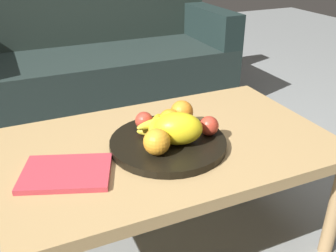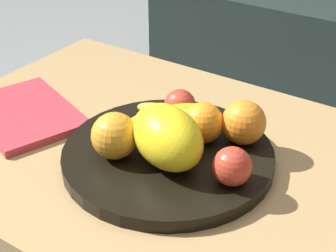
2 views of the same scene
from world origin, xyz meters
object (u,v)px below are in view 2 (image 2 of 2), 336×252
object	(u,v)px
fruit_bowl	(168,156)
banana_bunch	(171,123)
magazine	(25,113)
apple_left	(232,166)
coffee_table	(186,177)
orange_left	(203,123)
melon_large_front	(165,136)
apple_front	(180,105)
orange_front	(244,123)
orange_right	(115,136)

from	to	relation	value
fruit_bowl	banana_bunch	xyz separation A→B (m)	(-0.02, 0.04, 0.04)
magazine	apple_left	bearing A→B (deg)	21.37
coffee_table	orange_left	world-z (taller)	orange_left
melon_large_front	apple_front	world-z (taller)	melon_large_front
coffee_table	fruit_bowl	size ratio (longest dim) A/B	2.86
coffee_table	orange_front	distance (m)	0.15
orange_left	fruit_bowl	bearing A→B (deg)	-119.26
melon_large_front	apple_left	xyz separation A→B (m)	(0.12, 0.01, -0.02)
orange_left	magazine	world-z (taller)	orange_left
apple_left	orange_front	bearing A→B (deg)	108.80
melon_large_front	apple_front	size ratio (longest dim) A/B	2.51
coffee_table	magazine	distance (m)	0.36
apple_left	magazine	xyz separation A→B (m)	(-0.47, -0.01, -0.05)
melon_large_front	banana_bunch	distance (m)	0.08
orange_left	apple_front	bearing A→B (deg)	150.71
coffee_table	orange_front	xyz separation A→B (m)	(0.08, 0.07, 0.11)
coffee_table	apple_left	xyz separation A→B (m)	(0.12, -0.05, 0.10)
orange_right	apple_left	size ratio (longest dim) A/B	1.27
orange_left	orange_front	bearing A→B (deg)	30.96
fruit_bowl	apple_front	distance (m)	0.12
melon_large_front	orange_front	xyz separation A→B (m)	(0.08, 0.13, -0.01)
fruit_bowl	melon_large_front	world-z (taller)	melon_large_front
orange_front	orange_right	bearing A→B (deg)	-134.79
orange_front	apple_left	xyz separation A→B (m)	(0.04, -0.12, -0.01)
orange_front	apple_front	size ratio (longest dim) A/B	1.31
coffee_table	fruit_bowl	distance (m)	0.07
apple_front	apple_left	xyz separation A→B (m)	(0.18, -0.13, 0.00)
melon_large_front	banana_bunch	bearing A→B (deg)	116.85
apple_front	banana_bunch	bearing A→B (deg)	-70.87
coffee_table	apple_left	distance (m)	0.17
banana_bunch	magazine	bearing A→B (deg)	-167.80
orange_left	apple_front	world-z (taller)	orange_left
orange_left	magazine	xyz separation A→B (m)	(-0.37, -0.09, -0.05)
magazine	fruit_bowl	bearing A→B (deg)	25.58
coffee_table	melon_large_front	xyz separation A→B (m)	(-0.00, -0.06, 0.12)
coffee_table	orange_right	world-z (taller)	orange_right
coffee_table	orange_right	xyz separation A→B (m)	(-0.09, -0.10, 0.11)
coffee_table	orange_left	xyz separation A→B (m)	(0.01, 0.03, 0.11)
orange_front	orange_left	bearing A→B (deg)	-149.04
orange_front	orange_right	world-z (taller)	orange_right
orange_left	apple_left	xyz separation A→B (m)	(0.10, -0.08, -0.01)
orange_front	apple_front	world-z (taller)	orange_front
apple_left	melon_large_front	bearing A→B (deg)	-175.10
coffee_table	apple_front	size ratio (longest dim) A/B	17.59
orange_front	apple_left	size ratio (longest dim) A/B	1.25
orange_front	banana_bunch	distance (m)	0.13
orange_front	orange_right	size ratio (longest dim) A/B	0.98
orange_left	coffee_table	bearing A→B (deg)	-114.72
apple_front	magazine	xyz separation A→B (m)	(-0.29, -0.14, -0.05)
coffee_table	magazine	world-z (taller)	magazine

